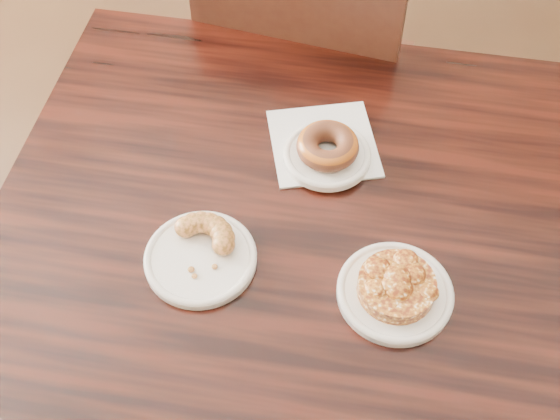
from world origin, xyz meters
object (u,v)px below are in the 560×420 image
(cafe_table, at_px, (289,344))
(cruller_fragment, at_px, (199,251))
(chair_far, at_px, (314,85))
(glazed_donut, at_px, (328,146))
(apple_fritter, at_px, (397,284))

(cafe_table, xyz_separation_m, cruller_fragment, (-0.12, -0.08, 0.40))
(cafe_table, height_order, cruller_fragment, cruller_fragment)
(chair_far, distance_m, cruller_fragment, 0.80)
(cafe_table, xyz_separation_m, glazed_donut, (0.00, 0.17, 0.41))
(glazed_donut, bearing_deg, cafe_table, -91.58)
(glazed_donut, height_order, apple_fritter, glazed_donut)
(chair_far, height_order, apple_fritter, chair_far)
(cafe_table, distance_m, chair_far, 0.67)
(cafe_table, height_order, apple_fritter, apple_fritter)
(cafe_table, distance_m, cruller_fragment, 0.43)
(glazed_donut, bearing_deg, apple_fritter, -52.19)
(cafe_table, relative_size, apple_fritter, 6.32)
(apple_fritter, bearing_deg, chair_far, 115.34)
(cruller_fragment, bearing_deg, glazed_donut, 64.25)
(apple_fritter, bearing_deg, glazed_donut, 127.81)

